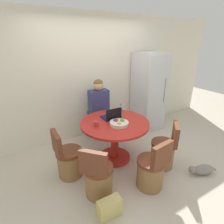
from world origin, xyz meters
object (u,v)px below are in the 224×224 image
dining_table (115,133)px  handbag (109,208)px  refrigerator (148,92)px  fruit_bowl (119,123)px  cat (202,170)px  chair_near_right_corner (164,152)px  person_seated (98,107)px  chair_near_camera (151,171)px  bottle (121,111)px  laptop (111,116)px  chair_near_left_corner (98,178)px  chair_left_side (69,161)px

dining_table → handbag: dining_table is taller
refrigerator → dining_table: (-1.39, -0.76, -0.37)m
fruit_bowl → cat: (1.03, -0.95, -0.70)m
chair_near_right_corner → fruit_bowl: 0.93m
chair_near_right_corner → person_seated: person_seated is taller
chair_near_camera → cat: size_ratio=1.73×
bottle → handbag: 1.65m
laptop → refrigerator: bearing=-156.0°
cat → refrigerator: bearing=-80.1°
chair_near_camera → person_seated: bearing=-95.9°
chair_near_left_corner → person_seated: 1.65m
chair_left_side → person_seated: 1.34m
refrigerator → bottle: size_ratio=7.48×
bottle → chair_left_side: bearing=-168.8°
chair_near_right_corner → bottle: bottle is taller
chair_near_right_corner → handbag: size_ratio=2.74×
refrigerator → dining_table: 1.63m
cat → handbag: handbag is taller
person_seated → cat: bearing=117.0°
chair_near_right_corner → handbag: bearing=-29.6°
chair_left_side → laptop: bearing=-80.1°
chair_near_camera → person_seated: 1.75m
chair_near_right_corner → fruit_bowl: bearing=-83.1°
chair_near_camera → chair_left_side: bearing=-48.1°
person_seated → bottle: person_seated is taller
dining_table → handbag: 1.26m
chair_left_side → cat: bearing=-120.8°
chair_near_left_corner → person_seated: size_ratio=0.61×
chair_left_side → handbag: (0.22, -0.96, -0.15)m
chair_near_left_corner → laptop: bearing=-84.4°
chair_near_camera → person_seated: person_seated is taller
refrigerator → handbag: 2.80m
chair_near_camera → fruit_bowl: 0.89m
chair_near_right_corner → cat: 0.66m
chair_left_side → refrigerator: bearing=-72.4°
bottle → handbag: (-0.89, -1.19, -0.72)m
handbag → chair_near_camera: bearing=9.4°
dining_table → chair_near_left_corner: bearing=-135.6°
dining_table → laptop: bearing=82.4°
chair_near_camera → cat: chair_near_camera is taller
chair_near_left_corner → chair_left_side: same height
dining_table → handbag: size_ratio=3.99×
laptop → dining_table: bearing=82.4°
chair_left_side → handbag: 1.00m
chair_near_left_corner → bottle: 1.31m
dining_table → chair_near_right_corner: size_ratio=1.46×
chair_near_camera → refrigerator: bearing=-135.8°
chair_left_side → cat: chair_left_side is taller
refrigerator → person_seated: size_ratio=1.35×
refrigerator → person_seated: bearing=177.6°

